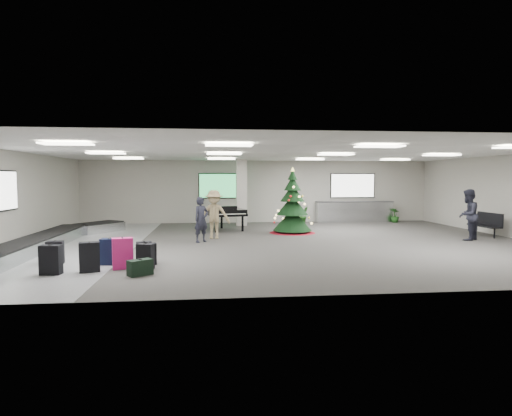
{
  "coord_description": "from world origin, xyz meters",
  "views": [
    {
      "loc": [
        -2.46,
        -15.03,
        2.29
      ],
      "look_at": [
        -0.77,
        1.0,
        1.17
      ],
      "focal_mm": 30.0,
      "sensor_mm": 36.0,
      "label": 1
    }
  ],
  "objects": [
    {
      "name": "ground",
      "position": [
        0.0,
        0.0,
        0.0
      ],
      "size": [
        18.0,
        18.0,
        0.0
      ],
      "primitive_type": "plane",
      "color": "#363431",
      "rests_on": "ground"
    },
    {
      "name": "room_envelope",
      "position": [
        -0.38,
        0.67,
        2.33
      ],
      "size": [
        18.02,
        14.02,
        3.21
      ],
      "color": "#A6A298",
      "rests_on": "ground"
    },
    {
      "name": "baggage_carousel",
      "position": [
        -7.84,
        -0.08,
        0.21
      ],
      "size": [
        2.28,
        9.71,
        0.43
      ],
      "color": "silver",
      "rests_on": "ground"
    },
    {
      "name": "service_counter",
      "position": [
        5.0,
        6.65,
        0.55
      ],
      "size": [
        4.05,
        0.65,
        1.08
      ],
      "color": "silver",
      "rests_on": "ground"
    },
    {
      "name": "suitcase_0",
      "position": [
        -5.43,
        -4.35,
        0.37
      ],
      "size": [
        0.53,
        0.38,
        0.76
      ],
      "rotation": [
        0.0,
        0.0,
        0.26
      ],
      "color": "black",
      "rests_on": "ground"
    },
    {
      "name": "suitcase_1",
      "position": [
        -4.13,
        -4.12,
        0.32
      ],
      "size": [
        0.46,
        0.34,
        0.66
      ],
      "rotation": [
        0.0,
        0.0,
        -0.34
      ],
      "color": "black",
      "rests_on": "ground"
    },
    {
      "name": "pink_suitcase",
      "position": [
        -4.7,
        -4.03,
        0.39
      ],
      "size": [
        0.56,
        0.4,
        0.81
      ],
      "rotation": [
        0.0,
        0.0,
        0.26
      ],
      "color": "#DC1C77",
      "rests_on": "ground"
    },
    {
      "name": "suitcase_3",
      "position": [
        -4.27,
        -3.37,
        0.29
      ],
      "size": [
        0.43,
        0.31,
        0.61
      ],
      "rotation": [
        0.0,
        0.0,
        0.27
      ],
      "color": "black",
      "rests_on": "ground"
    },
    {
      "name": "navy_suitcase",
      "position": [
        -5.14,
        -3.5,
        0.35
      ],
      "size": [
        0.49,
        0.33,
        0.72
      ],
      "rotation": [
        0.0,
        0.0,
        -0.14
      ],
      "color": "black",
      "rests_on": "ground"
    },
    {
      "name": "suitcase_5",
      "position": [
        -6.26,
        -4.55,
        0.36
      ],
      "size": [
        0.49,
        0.3,
        0.73
      ],
      "rotation": [
        0.0,
        0.0,
        -0.09
      ],
      "color": "black",
      "rests_on": "ground"
    },
    {
      "name": "green_duffel",
      "position": [
        -4.15,
        -4.83,
        0.19
      ],
      "size": [
        0.62,
        0.55,
        0.39
      ],
      "rotation": [
        0.0,
        0.0,
        0.63
      ],
      "color": "black",
      "rests_on": "ground"
    },
    {
      "name": "suitcase_7",
      "position": [
        -4.12,
        -3.6,
        0.29
      ],
      "size": [
        0.44,
        0.32,
        0.6
      ],
      "rotation": [
        0.0,
        0.0,
        0.3
      ],
      "color": "black",
      "rests_on": "ground"
    },
    {
      "name": "suitcase_8",
      "position": [
        -6.62,
        -3.25,
        0.31
      ],
      "size": [
        0.43,
        0.26,
        0.64
      ],
      "rotation": [
        0.0,
        0.0,
        0.05
      ],
      "color": "black",
      "rests_on": "ground"
    },
    {
      "name": "christmas_tree",
      "position": [
        0.92,
        2.56,
        0.94
      ],
      "size": [
        1.94,
        1.94,
        2.76
      ],
      "color": "maroon",
      "rests_on": "ground"
    },
    {
      "name": "grand_piano",
      "position": [
        -1.83,
        3.75,
        0.79
      ],
      "size": [
        1.86,
        2.21,
        1.11
      ],
      "rotation": [
        0.0,
        0.0,
        0.22
      ],
      "color": "black",
      "rests_on": "ground"
    },
    {
      "name": "bench",
      "position": [
        8.35,
        0.68,
        0.53
      ],
      "size": [
        0.54,
        1.49,
        0.94
      ],
      "rotation": [
        0.0,
        0.0,
        0.03
      ],
      "color": "black",
      "rests_on": "ground"
    },
    {
      "name": "traveler_a",
      "position": [
        -2.82,
        0.29,
        0.81
      ],
      "size": [
        0.71,
        0.67,
        1.63
      ],
      "primitive_type": "imported",
      "rotation": [
        0.0,
        0.0,
        0.67
      ],
      "color": "black",
      "rests_on": "ground"
    },
    {
      "name": "traveler_b",
      "position": [
        -2.36,
        1.19,
        0.92
      ],
      "size": [
        1.24,
        0.77,
        1.84
      ],
      "primitive_type": "imported",
      "rotation": [
        0.0,
        0.0,
        -0.07
      ],
      "color": "#99845E",
      "rests_on": "ground"
    },
    {
      "name": "traveler_bench",
      "position": [
        6.95,
        -0.26,
        0.95
      ],
      "size": [
        1.16,
        1.13,
        1.89
      ],
      "primitive_type": "imported",
      "rotation": [
        0.0,
        0.0,
        3.81
      ],
      "color": "black",
      "rests_on": "ground"
    },
    {
      "name": "potted_plant_left",
      "position": [
        2.11,
        5.77,
        0.45
      ],
      "size": [
        0.61,
        0.56,
        0.89
      ],
      "primitive_type": "imported",
      "rotation": [
        0.0,
        0.0,
        0.42
      ],
      "color": "#143812",
      "rests_on": "ground"
    },
    {
      "name": "potted_plant_right",
      "position": [
        7.0,
        6.12,
        0.37
      ],
      "size": [
        0.58,
        0.58,
        0.74
      ],
      "primitive_type": "imported",
      "rotation": [
        0.0,
        0.0,
        2.15
      ],
      "color": "#143812",
      "rests_on": "ground"
    }
  ]
}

